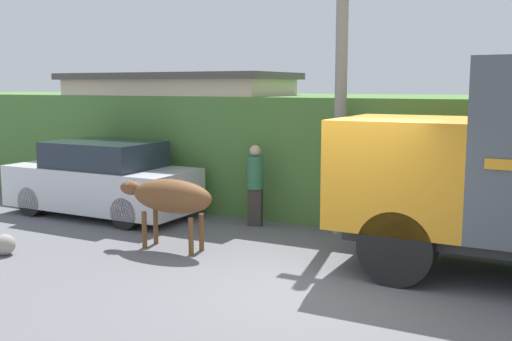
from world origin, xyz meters
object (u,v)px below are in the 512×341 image
object	(u,v)px
utility_pole	(341,89)
pedestrian_on_hill	(255,182)
parked_suv	(102,180)
roadside_rock	(5,245)
brown_cow	(170,197)

from	to	relation	value
utility_pole	pedestrian_on_hill	bearing A→B (deg)	-173.14
parked_suv	utility_pole	xyz separation A→B (m)	(5.27, 0.93, 2.03)
roadside_rock	parked_suv	bearing A→B (deg)	102.27
parked_suv	roadside_rock	size ratio (longest dim) A/B	11.96
pedestrian_on_hill	roadside_rock	xyz separation A→B (m)	(-2.81, -3.96, -0.75)
pedestrian_on_hill	parked_suv	bearing A→B (deg)	-1.76
brown_cow	parked_suv	size ratio (longest dim) A/B	0.45
parked_suv	brown_cow	bearing A→B (deg)	-24.56
parked_suv	roadside_rock	xyz separation A→B (m)	(0.70, -3.24, -0.63)
pedestrian_on_hill	roadside_rock	distance (m)	4.91
utility_pole	roadside_rock	distance (m)	6.73
brown_cow	parked_suv	xyz separation A→B (m)	(-3.02, 1.57, -0.14)
utility_pole	parked_suv	bearing A→B (deg)	-169.98
parked_suv	utility_pole	bearing A→B (deg)	13.02
roadside_rock	pedestrian_on_hill	bearing A→B (deg)	54.61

